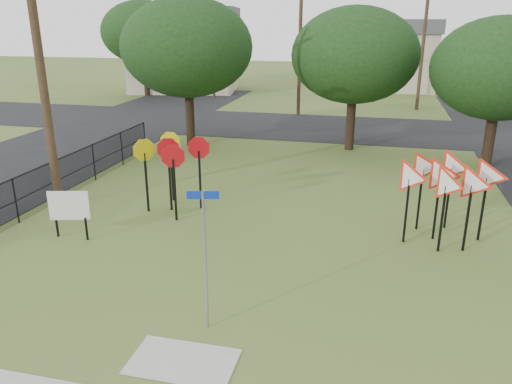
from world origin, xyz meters
TOP-DOWN VIEW (x-y plane):
  - ground at (0.00, 0.00)m, footprint 140.00×140.00m
  - street_left at (-12.00, 10.00)m, footprint 8.00×50.00m
  - street_far at (0.00, 20.00)m, footprint 60.00×8.00m
  - curb_pad at (0.00, -2.40)m, footprint 2.00×1.20m
  - street_name_sign at (0.09, -1.20)m, footprint 0.61×0.17m
  - stop_sign_cluster at (-3.25, 5.07)m, footprint 2.29×1.88m
  - yield_sign_cluster at (5.28, 4.61)m, footprint 3.13×2.52m
  - info_board at (-5.27, 2.16)m, footprint 1.15×0.33m
  - utility_pole_main at (-7.24, 4.50)m, footprint 3.55×0.33m
  - far_pole_a at (-2.00, 24.00)m, footprint 1.40×0.24m
  - far_pole_b at (6.00, 28.00)m, footprint 1.40×0.24m
  - far_pole_c at (-10.00, 30.00)m, footprint 1.40×0.24m
  - fence_run at (-7.60, 6.25)m, footprint 0.05×11.55m
  - house_left at (-14.00, 34.00)m, footprint 10.58×8.88m
  - house_mid at (4.00, 40.00)m, footprint 8.40×8.40m
  - tree_near_left at (-6.00, 14.00)m, footprint 6.40×6.40m
  - tree_near_mid at (2.00, 15.00)m, footprint 6.00×6.00m
  - tree_near_right at (8.00, 13.00)m, footprint 5.60×5.60m
  - tree_far_left at (-16.00, 30.00)m, footprint 6.80×6.80m

SIDE VIEW (x-z plane):
  - ground at x=0.00m, z-range 0.00..0.00m
  - street_left at x=-12.00m, z-range 0.00..0.02m
  - street_far at x=0.00m, z-range 0.00..0.02m
  - curb_pad at x=0.00m, z-range 0.00..0.02m
  - fence_run at x=-7.60m, z-range 0.03..1.53m
  - info_board at x=-5.27m, z-range 0.24..1.71m
  - street_name_sign at x=0.09m, z-range 0.22..3.25m
  - yield_sign_cluster at x=5.28m, z-range 0.59..3.12m
  - stop_sign_cluster at x=-3.25m, z-range 0.60..3.12m
  - house_mid at x=4.00m, z-range 0.05..6.25m
  - house_left at x=-14.00m, z-range 0.05..7.25m
  - tree_near_right at x=8.00m, z-range 1.06..7.39m
  - far_pole_b at x=6.00m, z-range 0.10..8.60m
  - tree_near_mid at x=2.00m, z-range 1.14..7.94m
  - far_pole_a at x=-2.00m, z-range 0.10..9.10m
  - far_pole_c at x=-10.00m, z-range 0.10..9.10m
  - tree_near_left at x=-6.00m, z-range 1.22..8.49m
  - tree_far_left at x=-16.00m, z-range 1.31..9.04m
  - utility_pole_main at x=-7.24m, z-range 0.21..10.21m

